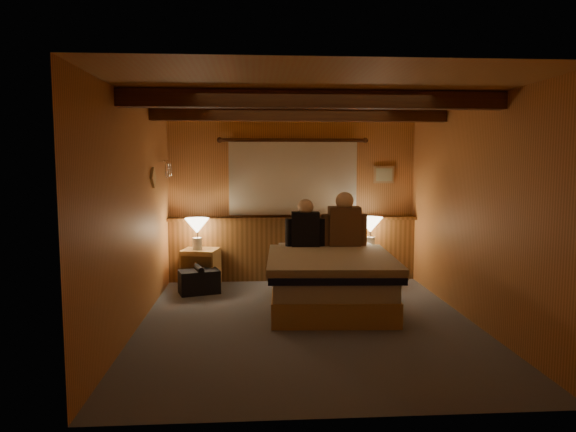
{
  "coord_description": "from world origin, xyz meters",
  "views": [
    {
      "loc": [
        -0.57,
        -5.39,
        1.73
      ],
      "look_at": [
        -0.18,
        0.4,
        1.12
      ],
      "focal_mm": 32.0,
      "sensor_mm": 36.0,
      "label": 1
    }
  ],
  "objects": [
    {
      "name": "nightstand_right",
      "position": [
        1.07,
        1.77,
        0.25
      ],
      "size": [
        0.46,
        0.41,
        0.5
      ],
      "rotation": [
        0.0,
        0.0,
        -0.01
      ],
      "color": "tan",
      "rests_on": "floor"
    },
    {
      "name": "nightstand_left",
      "position": [
        -1.32,
        1.76,
        0.26
      ],
      "size": [
        0.55,
        0.52,
        0.52
      ],
      "rotation": [
        0.0,
        0.0,
        -0.21
      ],
      "color": "tan",
      "rests_on": "floor"
    },
    {
      "name": "floor",
      "position": [
        0.0,
        0.0,
        0.0
      ],
      "size": [
        4.2,
        4.2,
        0.0
      ],
      "primitive_type": "plane",
      "color": "slate",
      "rests_on": "ground"
    },
    {
      "name": "bed",
      "position": [
        0.33,
        0.61,
        0.33
      ],
      "size": [
        1.56,
        1.94,
        0.64
      ],
      "rotation": [
        0.0,
        0.0,
        -0.06
      ],
      "color": "tan",
      "rests_on": "floor"
    },
    {
      "name": "curtain_window",
      "position": [
        0.0,
        2.03,
        1.52
      ],
      "size": [
        2.18,
        0.09,
        1.11
      ],
      "color": "#4F2E13",
      "rests_on": "wall_back"
    },
    {
      "name": "wall_front",
      "position": [
        0.0,
        -2.1,
        1.2
      ],
      "size": [
        3.6,
        0.0,
        3.6
      ],
      "primitive_type": "plane",
      "rotation": [
        -1.57,
        0.0,
        0.0
      ],
      "color": "#D38A4C",
      "rests_on": "floor"
    },
    {
      "name": "wall_back",
      "position": [
        0.0,
        2.1,
        1.2
      ],
      "size": [
        3.6,
        0.0,
        3.6
      ],
      "primitive_type": "plane",
      "rotation": [
        1.57,
        0.0,
        0.0
      ],
      "color": "#D38A4C",
      "rests_on": "floor"
    },
    {
      "name": "lamp_left",
      "position": [
        -1.36,
        1.72,
        0.83
      ],
      "size": [
        0.34,
        0.34,
        0.44
      ],
      "color": "silver",
      "rests_on": "nightstand_left"
    },
    {
      "name": "lamp_right",
      "position": [
        1.09,
        1.77,
        0.82
      ],
      "size": [
        0.35,
        0.35,
        0.46
      ],
      "color": "silver",
      "rests_on": "nightstand_right"
    },
    {
      "name": "ceiling",
      "position": [
        0.0,
        0.0,
        2.4
      ],
      "size": [
        4.2,
        4.2,
        0.0
      ],
      "primitive_type": "plane",
      "rotation": [
        3.14,
        0.0,
        0.0
      ],
      "color": "#BC8946",
      "rests_on": "wall_back"
    },
    {
      "name": "wall_right",
      "position": [
        1.8,
        0.0,
        1.2
      ],
      "size": [
        0.0,
        4.2,
        4.2
      ],
      "primitive_type": "plane",
      "rotation": [
        1.57,
        0.0,
        -1.57
      ],
      "color": "#D38A4C",
      "rests_on": "floor"
    },
    {
      "name": "coat_rail",
      "position": [
        -1.72,
        1.58,
        1.67
      ],
      "size": [
        0.05,
        0.55,
        0.24
      ],
      "color": "white",
      "rests_on": "wall_left"
    },
    {
      "name": "wainscot",
      "position": [
        0.0,
        2.04,
        0.49
      ],
      "size": [
        3.6,
        0.23,
        0.94
      ],
      "color": "brown",
      "rests_on": "wall_back"
    },
    {
      "name": "person_left",
      "position": [
        0.1,
        1.24,
        0.89
      ],
      "size": [
        0.53,
        0.22,
        0.65
      ],
      "rotation": [
        0.0,
        0.0,
        -0.04
      ],
      "color": "black",
      "rests_on": "bed"
    },
    {
      "name": "framed_print",
      "position": [
        1.35,
        2.08,
        1.55
      ],
      "size": [
        0.3,
        0.04,
        0.25
      ],
      "color": "tan",
      "rests_on": "wall_back"
    },
    {
      "name": "person_right",
      "position": [
        0.62,
        1.25,
        0.93
      ],
      "size": [
        0.61,
        0.24,
        0.74
      ],
      "rotation": [
        0.0,
        0.0,
        -0.01
      ],
      "color": "#533721",
      "rests_on": "bed"
    },
    {
      "name": "duffel_bag",
      "position": [
        -1.3,
        1.34,
        0.16
      ],
      "size": [
        0.59,
        0.45,
        0.37
      ],
      "rotation": [
        0.0,
        0.0,
        0.3
      ],
      "color": "black",
      "rests_on": "floor"
    },
    {
      "name": "ceiling_beams",
      "position": [
        0.0,
        0.15,
        2.31
      ],
      "size": [
        3.6,
        1.65,
        0.16
      ],
      "color": "#4F2E13",
      "rests_on": "ceiling"
    },
    {
      "name": "wall_left",
      "position": [
        -1.8,
        0.0,
        1.2
      ],
      "size": [
        0.0,
        4.2,
        4.2
      ],
      "primitive_type": "plane",
      "rotation": [
        1.57,
        0.0,
        1.57
      ],
      "color": "#D38A4C",
      "rests_on": "floor"
    }
  ]
}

